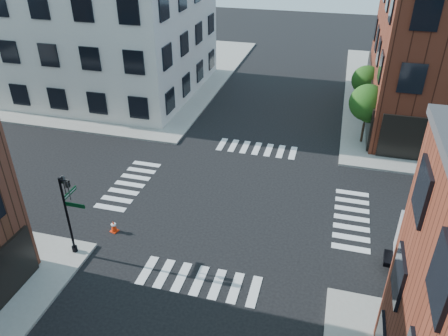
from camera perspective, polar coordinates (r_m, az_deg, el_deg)
ground at (r=26.86m, az=1.34°, el=-4.24°), size 120.00×120.00×0.00m
sidewalk_nw at (r=52.14m, az=-16.16°, el=12.36°), size 30.00×30.00×0.15m
building_nw at (r=45.63m, az=-18.06°, el=16.70°), size 22.00×16.00×11.00m
tree_near at (r=33.79m, az=18.33°, el=7.87°), size 2.69×2.69×4.49m
tree_far at (r=39.52m, az=18.13°, el=10.68°), size 2.43×2.43×4.07m
signal_pole at (r=22.69m, az=-19.65°, el=-4.84°), size 1.29×1.24×4.60m
traffic_cone at (r=25.00m, az=-14.21°, el=-7.38°), size 0.48×0.48×0.71m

